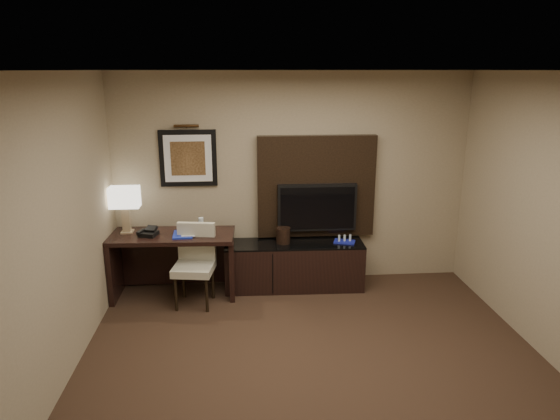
{
  "coord_description": "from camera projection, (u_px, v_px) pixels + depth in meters",
  "views": [
    {
      "loc": [
        -0.66,
        -3.69,
        2.71
      ],
      "look_at": [
        -0.22,
        1.8,
        1.15
      ],
      "focal_mm": 32.0,
      "sensor_mm": 36.0,
      "label": 1
    }
  ],
  "objects": [
    {
      "name": "artwork",
      "position": [
        188.0,
        158.0,
        6.16
      ],
      "size": [
        0.7,
        0.04,
        0.7
      ],
      "primitive_type": "cube",
      "color": "black",
      "rests_on": "wall_back"
    },
    {
      "name": "wall_back",
      "position": [
        292.0,
        180.0,
        6.36
      ],
      "size": [
        4.5,
        0.01,
        2.7
      ],
      "primitive_type": "cube",
      "color": "gray",
      "rests_on": "floor"
    },
    {
      "name": "desk_phone",
      "position": [
        148.0,
        232.0,
        5.94
      ],
      "size": [
        0.24,
        0.23,
        0.1
      ],
      "primitive_type": null,
      "rotation": [
        0.0,
        0.0,
        -0.31
      ],
      "color": "black",
      "rests_on": "desk"
    },
    {
      "name": "minibar_tray",
      "position": [
        345.0,
        239.0,
        6.29
      ],
      "size": [
        0.3,
        0.23,
        0.09
      ],
      "primitive_type": null,
      "rotation": [
        0.0,
        0.0,
        -0.33
      ],
      "color": "#171F9A",
      "rests_on": "credenza"
    },
    {
      "name": "floor",
      "position": [
        322.0,
        393.0,
        4.33
      ],
      "size": [
        4.5,
        5.0,
        0.01
      ],
      "primitive_type": "cube",
      "color": "#301F15",
      "rests_on": "ground"
    },
    {
      "name": "tv",
      "position": [
        317.0,
        207.0,
        6.32
      ],
      "size": [
        1.0,
        0.08,
        0.6
      ],
      "primitive_type": "cube",
      "color": "black",
      "rests_on": "tv_wall_panel"
    },
    {
      "name": "water_bottle",
      "position": [
        201.0,
        225.0,
        6.05
      ],
      "size": [
        0.07,
        0.07,
        0.19
      ],
      "primitive_type": "cylinder",
      "rotation": [
        0.0,
        0.0,
        0.13
      ],
      "color": "silver",
      "rests_on": "desk"
    },
    {
      "name": "desk_chair",
      "position": [
        194.0,
        268.0,
        5.84
      ],
      "size": [
        0.52,
        0.58,
        0.94
      ],
      "primitive_type": null,
      "rotation": [
        0.0,
        0.0,
        -0.15
      ],
      "color": "beige",
      "rests_on": "floor"
    },
    {
      "name": "picture_light",
      "position": [
        186.0,
        126.0,
        6.01
      ],
      "size": [
        0.04,
        0.04,
        0.3
      ],
      "primitive_type": "cylinder",
      "color": "#442C15",
      "rests_on": "wall_back"
    },
    {
      "name": "ice_bucket",
      "position": [
        283.0,
        235.0,
        6.26
      ],
      "size": [
        0.19,
        0.19,
        0.2
      ],
      "primitive_type": "cylinder",
      "rotation": [
        0.0,
        0.0,
        0.06
      ],
      "color": "black",
      "rests_on": "credenza"
    },
    {
      "name": "desk",
      "position": [
        174.0,
        265.0,
        6.12
      ],
      "size": [
        1.51,
        0.7,
        0.79
      ],
      "primitive_type": "cube",
      "rotation": [
        0.0,
        0.0,
        -0.04
      ],
      "color": "black",
      "rests_on": "floor"
    },
    {
      "name": "table_lamp",
      "position": [
        125.0,
        209.0,
        5.99
      ],
      "size": [
        0.41,
        0.29,
        0.59
      ],
      "primitive_type": null,
      "rotation": [
        0.0,
        0.0,
        0.26
      ],
      "color": "tan",
      "rests_on": "desk"
    },
    {
      "name": "credenza",
      "position": [
        294.0,
        265.0,
        6.36
      ],
      "size": [
        1.75,
        0.53,
        0.6
      ],
      "primitive_type": "cube",
      "rotation": [
        0.0,
        0.0,
        -0.03
      ],
      "color": "black",
      "rests_on": "floor"
    },
    {
      "name": "book",
      "position": [
        181.0,
        227.0,
        5.93
      ],
      "size": [
        0.16,
        0.03,
        0.22
      ],
      "primitive_type": "imported",
      "rotation": [
        0.0,
        0.0,
        0.06
      ],
      "color": "#BDB895",
      "rests_on": "desk"
    },
    {
      "name": "tv_wall_panel",
      "position": [
        316.0,
        186.0,
        6.35
      ],
      "size": [
        1.5,
        0.12,
        1.3
      ],
      "primitive_type": "cube",
      "color": "black",
      "rests_on": "wall_back"
    },
    {
      "name": "wall_left",
      "position": [
        33.0,
        255.0,
        3.79
      ],
      "size": [
        0.01,
        5.0,
        2.7
      ],
      "primitive_type": "cube",
      "color": "gray",
      "rests_on": "floor"
    },
    {
      "name": "blue_folder",
      "position": [
        183.0,
        234.0,
        5.97
      ],
      "size": [
        0.25,
        0.32,
        0.02
      ],
      "primitive_type": "cube",
      "rotation": [
        0.0,
        0.0,
        0.05
      ],
      "color": "#1A2DA9",
      "rests_on": "desk"
    },
    {
      "name": "ceiling",
      "position": [
        330.0,
        70.0,
        3.6
      ],
      "size": [
        4.5,
        5.0,
        0.01
      ],
      "primitive_type": "cube",
      "color": "silver",
      "rests_on": "wall_back"
    }
  ]
}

